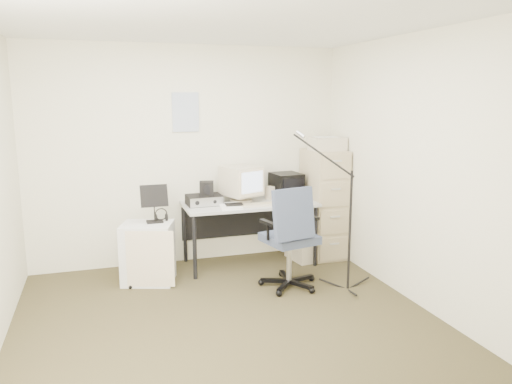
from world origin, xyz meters
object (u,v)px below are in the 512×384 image
object	(u,v)px
filing_cabinet	(324,203)
side_cart	(148,253)
desk	(249,233)
office_chair	(290,236)

from	to	relation	value
filing_cabinet	side_cart	bearing A→B (deg)	-172.98
desk	side_cart	size ratio (longest dim) A/B	2.37
side_cart	filing_cabinet	bearing A→B (deg)	25.10
filing_cabinet	office_chair	distance (m)	1.15
filing_cabinet	office_chair	bearing A→B (deg)	-132.55
side_cart	office_chair	bearing A→B (deg)	-5.02
office_chair	side_cart	distance (m)	1.49
filing_cabinet	desk	size ratio (longest dim) A/B	0.87
office_chair	desk	bearing A→B (deg)	89.61
desk	office_chair	size ratio (longest dim) A/B	1.40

